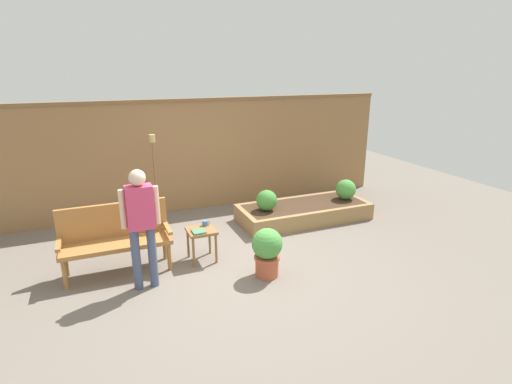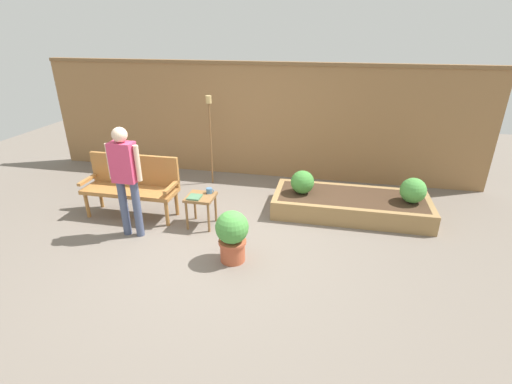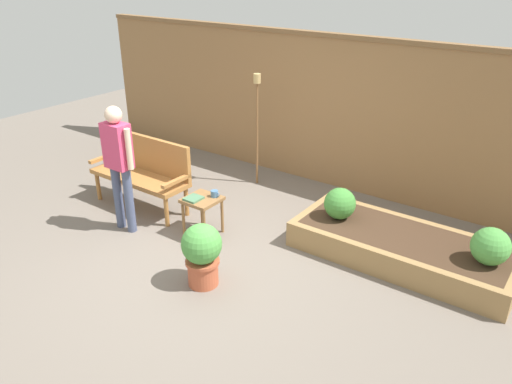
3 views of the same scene
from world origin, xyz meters
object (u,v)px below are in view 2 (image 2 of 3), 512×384
cup_on_table (209,191)px  person_by_bench (125,173)px  shrub_far_corner (413,190)px  tiki_torch (210,124)px  garden_bench (132,181)px  side_table (201,201)px  shrub_near_bench (302,182)px  potted_boxwood (232,234)px  book_on_table (195,197)px

cup_on_table → person_by_bench: (-0.96, -0.58, 0.41)m
shrub_far_corner → tiki_torch: 3.56m
shrub_far_corner → person_by_bench: person_by_bench is taller
cup_on_table → shrub_far_corner: (2.95, 0.70, -0.03)m
garden_bench → side_table: size_ratio=3.00×
cup_on_table → shrub_near_bench: (1.30, 0.70, -0.03)m
potted_boxwood → tiki_torch: tiki_torch is taller
person_by_bench → tiki_torch: bearing=76.7°
garden_bench → potted_boxwood: size_ratio=2.12×
garden_bench → shrub_near_bench: (2.55, 0.66, -0.06)m
book_on_table → side_table: bearing=55.4°
garden_bench → book_on_table: (1.10, -0.24, -0.05)m
side_table → potted_boxwood: 1.05m
potted_boxwood → shrub_near_bench: bearing=66.2°
garden_bench → side_table: (1.16, -0.16, -0.15)m
cup_on_table → shrub_far_corner: shrub_far_corner is taller
tiki_torch → cup_on_table: bearing=-72.9°
person_by_bench → potted_boxwood: bearing=-11.9°
cup_on_table → book_on_table: (-0.15, -0.20, -0.03)m
tiki_torch → person_by_bench: tiki_torch is taller
side_table → shrub_near_bench: shrub_near_bench is taller
cup_on_table → potted_boxwood: 1.09m
side_table → person_by_bench: size_ratio=0.31×
tiki_torch → person_by_bench: 2.16m
tiki_torch → person_by_bench: bearing=-103.3°
potted_boxwood → person_by_bench: person_by_bench is taller
garden_bench → book_on_table: 1.13m
garden_bench → cup_on_table: bearing=-1.8°
garden_bench → potted_boxwood: bearing=-27.1°
potted_boxwood → cup_on_table: bearing=123.1°
book_on_table → shrub_far_corner: shrub_far_corner is taller
side_table → tiki_torch: (-0.37, 1.63, 0.73)m
shrub_far_corner → person_by_bench: 4.13m
cup_on_table → shrub_far_corner: 3.03m
person_by_bench → shrub_near_bench: bearing=29.6°
potted_boxwood → book_on_table: bearing=136.7°
garden_bench → shrub_far_corner: 4.25m
potted_boxwood → tiki_torch: 2.74m
book_on_table → potted_boxwood: potted_boxwood is taller
side_table → tiki_torch: tiki_torch is taller
cup_on_table → person_by_bench: 1.19m
cup_on_table → shrub_near_bench: bearing=28.3°
garden_bench → tiki_torch: (0.79, 1.47, 0.58)m
potted_boxwood → shrub_near_bench: 1.76m
garden_bench → person_by_bench: (0.30, -0.62, 0.39)m
person_by_bench → book_on_table: bearing=25.2°
cup_on_table → shrub_far_corner: size_ratio=0.32×
cup_on_table → person_by_bench: bearing=-148.8°
book_on_table → shrub_far_corner: size_ratio=0.51×
side_table → shrub_far_corner: shrub_far_corner is taller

